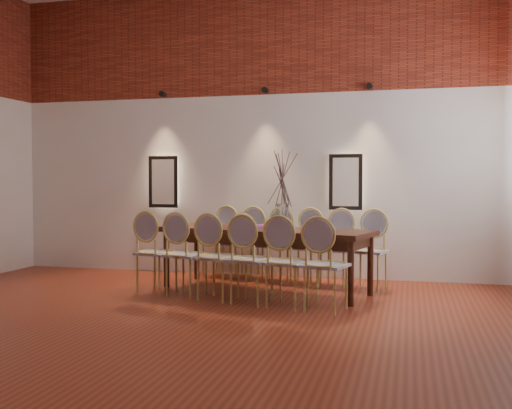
% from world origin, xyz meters
% --- Properties ---
extents(floor, '(7.00, 7.00, 0.02)m').
position_xyz_m(floor, '(0.00, 0.00, -0.01)').
color(floor, maroon).
rests_on(floor, ground).
extents(wall_back, '(7.00, 0.10, 4.00)m').
position_xyz_m(wall_back, '(0.00, 3.55, 2.00)').
color(wall_back, silver).
rests_on(wall_back, ground).
extents(brick_band_back, '(7.00, 0.02, 1.50)m').
position_xyz_m(brick_band_back, '(0.00, 3.48, 3.25)').
color(brick_band_back, maroon).
rests_on(brick_band_back, ground).
extents(niche_left, '(0.36, 0.06, 0.66)m').
position_xyz_m(niche_left, '(-1.30, 3.45, 1.30)').
color(niche_left, '#FFEAC6').
rests_on(niche_left, wall_back).
extents(niche_right, '(0.36, 0.06, 0.66)m').
position_xyz_m(niche_right, '(1.30, 3.45, 1.30)').
color(niche_right, '#FFEAC6').
rests_on(niche_right, wall_back).
extents(spot_fixture_left, '(0.08, 0.10, 0.08)m').
position_xyz_m(spot_fixture_left, '(-1.30, 3.42, 2.55)').
color(spot_fixture_left, black).
rests_on(spot_fixture_left, wall_back).
extents(spot_fixture_mid, '(0.08, 0.10, 0.08)m').
position_xyz_m(spot_fixture_mid, '(0.20, 3.42, 2.55)').
color(spot_fixture_mid, black).
rests_on(spot_fixture_mid, wall_back).
extents(spot_fixture_right, '(0.08, 0.10, 0.08)m').
position_xyz_m(spot_fixture_right, '(1.60, 3.42, 2.55)').
color(spot_fixture_right, black).
rests_on(spot_fixture_right, wall_back).
extents(dining_table, '(2.68, 1.43, 0.75)m').
position_xyz_m(dining_table, '(0.45, 2.34, 0.38)').
color(dining_table, '#37160B').
rests_on(dining_table, floor).
extents(chair_near_a, '(0.54, 0.54, 0.94)m').
position_xyz_m(chair_near_a, '(-0.75, 1.94, 0.47)').
color(chair_near_a, tan).
rests_on(chair_near_a, floor).
extents(chair_near_b, '(0.54, 0.54, 0.94)m').
position_xyz_m(chair_near_b, '(-0.34, 1.83, 0.47)').
color(chair_near_b, tan).
rests_on(chair_near_b, floor).
extents(chair_near_c, '(0.54, 0.54, 0.94)m').
position_xyz_m(chair_near_c, '(0.07, 1.73, 0.47)').
color(chair_near_c, tan).
rests_on(chair_near_c, floor).
extents(chair_near_d, '(0.54, 0.54, 0.94)m').
position_xyz_m(chair_near_d, '(0.49, 1.62, 0.47)').
color(chair_near_d, tan).
rests_on(chair_near_d, floor).
extents(chair_near_e, '(0.54, 0.54, 0.94)m').
position_xyz_m(chair_near_e, '(0.90, 1.52, 0.47)').
color(chair_near_e, tan).
rests_on(chair_near_e, floor).
extents(chair_near_f, '(0.54, 0.54, 0.94)m').
position_xyz_m(chair_near_f, '(1.31, 1.41, 0.47)').
color(chair_near_f, tan).
rests_on(chair_near_f, floor).
extents(chair_far_a, '(0.54, 0.54, 0.94)m').
position_xyz_m(chair_far_a, '(-0.41, 3.28, 0.47)').
color(chair_far_a, tan).
rests_on(chair_far_a, floor).
extents(chair_far_b, '(0.54, 0.54, 0.94)m').
position_xyz_m(chair_far_b, '(0.00, 3.17, 0.47)').
color(chair_far_b, tan).
rests_on(chair_far_b, floor).
extents(chair_far_c, '(0.54, 0.54, 0.94)m').
position_xyz_m(chair_far_c, '(0.42, 3.07, 0.47)').
color(chair_far_c, tan).
rests_on(chair_far_c, floor).
extents(chair_far_d, '(0.54, 0.54, 0.94)m').
position_xyz_m(chair_far_d, '(0.83, 2.96, 0.47)').
color(chair_far_d, tan).
rests_on(chair_far_d, floor).
extents(chair_far_e, '(0.54, 0.54, 0.94)m').
position_xyz_m(chair_far_e, '(1.24, 2.86, 0.47)').
color(chair_far_e, tan).
rests_on(chair_far_e, floor).
extents(chair_far_f, '(0.54, 0.54, 0.94)m').
position_xyz_m(chair_far_f, '(1.66, 2.75, 0.47)').
color(chair_far_f, tan).
rests_on(chair_far_f, floor).
extents(vase, '(0.14, 0.14, 0.30)m').
position_xyz_m(vase, '(0.68, 2.28, 0.90)').
color(vase, silver).
rests_on(vase, dining_table).
extents(dried_branches, '(0.50, 0.50, 0.70)m').
position_xyz_m(dried_branches, '(0.68, 2.28, 1.35)').
color(dried_branches, '#4A3830').
rests_on(dried_branches, vase).
extents(bowl, '(0.24, 0.24, 0.18)m').
position_xyz_m(bowl, '(0.18, 2.36, 0.84)').
color(bowl, brown).
rests_on(bowl, dining_table).
extents(book, '(0.30, 0.24, 0.03)m').
position_xyz_m(book, '(0.23, 2.54, 0.77)').
color(book, '#942C7C').
rests_on(book, dining_table).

